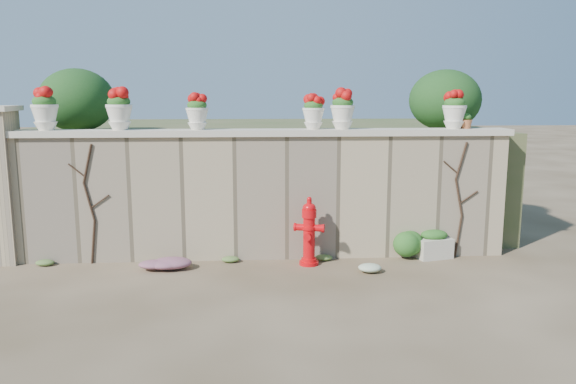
{
  "coord_description": "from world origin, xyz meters",
  "views": [
    {
      "loc": [
        -0.13,
        -7.19,
        2.66
      ],
      "look_at": [
        0.42,
        1.4,
        1.15
      ],
      "focal_mm": 35.0,
      "sensor_mm": 36.0,
      "label": 1
    }
  ],
  "objects": [
    {
      "name": "green_shrub",
      "position": [
        2.36,
        1.53,
        0.28
      ],
      "size": [
        0.59,
        0.53,
        0.56
      ],
      "primitive_type": "ellipsoid",
      "color": "#1E5119",
      "rests_on": "ground"
    },
    {
      "name": "terracotta_pot",
      "position": [
        3.35,
        1.8,
        2.21
      ],
      "size": [
        0.2,
        0.2,
        0.24
      ],
      "color": "#AC5F34",
      "rests_on": "wall_cap"
    },
    {
      "name": "stone_wall",
      "position": [
        0.0,
        1.8,
        1.0
      ],
      "size": [
        8.0,
        0.4,
        2.0
      ],
      "primitive_type": "cube",
      "color": "tan",
      "rests_on": "ground"
    },
    {
      "name": "fire_hydrant",
      "position": [
        0.74,
        1.3,
        0.54
      ],
      "size": [
        0.47,
        0.33,
        1.08
      ],
      "rotation": [
        0.0,
        0.0,
        -0.26
      ],
      "color": "red",
      "rests_on": "ground"
    },
    {
      "name": "magenta_clump",
      "position": [
        -1.48,
        1.16,
        0.11
      ],
      "size": [
        0.84,
        0.56,
        0.22
      ],
      "primitive_type": "ellipsoid",
      "color": "#AD2286",
      "rests_on": "ground"
    },
    {
      "name": "urn_pot_2",
      "position": [
        -0.99,
        1.8,
        2.38
      ],
      "size": [
        0.36,
        0.36,
        0.56
      ],
      "color": "white",
      "rests_on": "wall_cap"
    },
    {
      "name": "urn_pot_3",
      "position": [
        0.85,
        1.8,
        2.37
      ],
      "size": [
        0.35,
        0.35,
        0.55
      ],
      "color": "white",
      "rests_on": "wall_cap"
    },
    {
      "name": "urn_pot_5",
      "position": [
        3.15,
        1.8,
        2.4
      ],
      "size": [
        0.39,
        0.39,
        0.61
      ],
      "color": "white",
      "rests_on": "wall_cap"
    },
    {
      "name": "white_flowers",
      "position": [
        1.57,
        0.86,
        0.08
      ],
      "size": [
        0.47,
        0.37,
        0.17
      ],
      "primitive_type": "ellipsoid",
      "color": "white",
      "rests_on": "ground"
    },
    {
      "name": "vine_left",
      "position": [
        -2.67,
        1.58,
        0.99
      ],
      "size": [
        0.6,
        0.04,
        1.91
      ],
      "color": "black",
      "rests_on": "ground"
    },
    {
      "name": "urn_pot_0",
      "position": [
        -3.34,
        1.8,
        2.42
      ],
      "size": [
        0.41,
        0.41,
        0.64
      ],
      "color": "white",
      "rests_on": "wall_cap"
    },
    {
      "name": "planter_box",
      "position": [
        2.82,
        1.55,
        0.22
      ],
      "size": [
        0.63,
        0.46,
        0.47
      ],
      "rotation": [
        0.0,
        0.0,
        0.24
      ],
      "color": "beige",
      "rests_on": "ground"
    },
    {
      "name": "back_shrub_right",
      "position": [
        3.4,
        3.0,
        2.55
      ],
      "size": [
        1.3,
        1.3,
        1.1
      ],
      "primitive_type": "ellipsoid",
      "color": "#143814",
      "rests_on": "raised_fill"
    },
    {
      "name": "vine_right",
      "position": [
        3.23,
        1.58,
        0.99
      ],
      "size": [
        0.6,
        0.04,
        1.91
      ],
      "color": "black",
      "rests_on": "ground"
    },
    {
      "name": "wall_cap",
      "position": [
        0.0,
        1.8,
        2.05
      ],
      "size": [
        8.1,
        0.52,
        0.1
      ],
      "primitive_type": "cube",
      "color": "beige",
      "rests_on": "stone_wall"
    },
    {
      "name": "urn_pot_4",
      "position": [
        1.32,
        1.8,
        2.4
      ],
      "size": [
        0.39,
        0.39,
        0.61
      ],
      "color": "white",
      "rests_on": "wall_cap"
    },
    {
      "name": "back_shrub_left",
      "position": [
        -3.2,
        3.0,
        2.55
      ],
      "size": [
        1.3,
        1.3,
        1.1
      ],
      "primitive_type": "ellipsoid",
      "color": "#143814",
      "rests_on": "raised_fill"
    },
    {
      "name": "raised_fill",
      "position": [
        0.0,
        5.0,
        1.0
      ],
      "size": [
        9.0,
        6.0,
        2.0
      ],
      "primitive_type": "cube",
      "color": "#384C23",
      "rests_on": "ground"
    },
    {
      "name": "ground",
      "position": [
        0.0,
        0.0,
        0.0
      ],
      "size": [
        80.0,
        80.0,
        0.0
      ],
      "primitive_type": "plane",
      "color": "#483724",
      "rests_on": "ground"
    },
    {
      "name": "urn_pot_1",
      "position": [
        -2.2,
        1.8,
        2.42
      ],
      "size": [
        0.41,
        0.41,
        0.64
      ],
      "color": "white",
      "rests_on": "wall_cap"
    }
  ]
}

